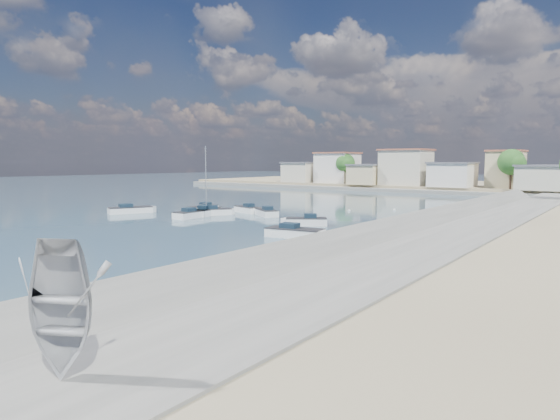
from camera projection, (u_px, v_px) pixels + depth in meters
name	position (u px, v px, depth m)	size (l,w,h in m)	color
ground	(403.00, 207.00, 71.11)	(400.00, 400.00, 0.00)	#273E4E
seawall_walkway	(486.00, 233.00, 38.51)	(5.00, 90.00, 1.80)	slate
breakwater	(358.00, 230.00, 45.36)	(2.00, 31.02, 0.35)	black
far_shore_land	(490.00, 187.00, 112.07)	(160.00, 40.00, 1.40)	gray
far_shore_quay	(464.00, 193.00, 95.53)	(160.00, 2.50, 0.80)	slate
far_town	(529.00, 171.00, 93.25)	(113.01, 12.80, 8.35)	beige
shore_trees	(506.00, 165.00, 87.60)	(74.56, 38.32, 7.92)	#38281E
motorboat_a	(193.00, 215.00, 56.97)	(2.24, 5.46, 1.48)	white
motorboat_b	(217.00, 212.00, 59.74)	(3.62, 4.23, 1.48)	white
motorboat_c	(246.00, 210.00, 62.75)	(4.87, 2.85, 1.48)	white
motorboat_d	(304.00, 222.00, 49.91)	(4.57, 4.04, 1.48)	white
motorboat_e	(133.00, 210.00, 62.04)	(4.24, 6.11, 1.48)	white
motorboat_f	(266.00, 213.00, 58.87)	(4.66, 3.83, 1.48)	white
motorboat_g	(202.00, 209.00, 63.40)	(2.41, 5.30, 1.48)	white
motorboat_h	(298.00, 233.00, 41.92)	(5.91, 2.94, 1.48)	white
sailboat	(207.00, 211.00, 60.18)	(3.94, 6.29, 9.00)	white
mooring_buoys	(358.00, 225.00, 50.00)	(16.74, 32.42, 0.40)	white
overturned_dinghy	(62.00, 365.00, 10.72)	(3.33, 1.56, 0.62)	#A5A8AD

